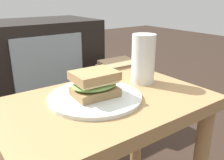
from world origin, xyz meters
The scene contains 6 objects.
side_table centered at (0.00, 0.00, 0.37)m, with size 0.56×0.36×0.46m.
tv_cabinet centered at (0.02, 0.95, 0.29)m, with size 0.96×0.46×0.58m.
plate centered at (-0.02, 0.02, 0.47)m, with size 0.25×0.25×0.01m, color silver.
sandwich_front centered at (-0.02, 0.02, 0.50)m, with size 0.13×0.10×0.07m.
beer_glass centered at (0.17, 0.04, 0.53)m, with size 0.07×0.07×0.15m.
paper_bag centered at (0.47, 0.55, 0.18)m, with size 0.21×0.18×0.38m.
Camera 1 is at (-0.34, -0.49, 0.72)m, focal length 39.23 mm.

